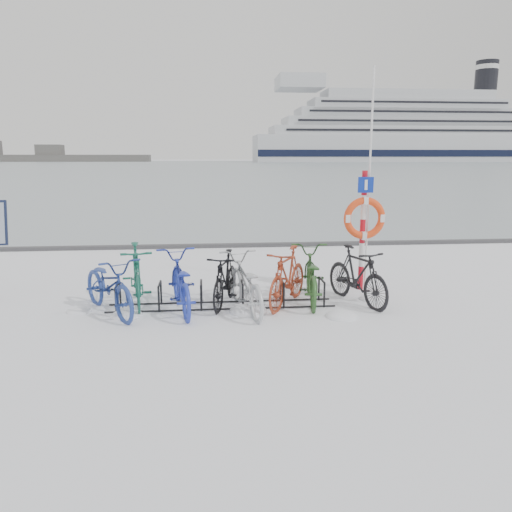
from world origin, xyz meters
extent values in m
plane|color=white|center=(0.00, 0.00, 0.00)|extent=(900.00, 900.00, 0.00)
cube|color=#9FAAB3|center=(0.00, 155.00, 0.01)|extent=(400.00, 298.00, 0.02)
cube|color=#3F3F42|center=(0.00, 5.90, 0.05)|extent=(400.00, 0.25, 0.10)
cylinder|color=black|center=(-1.80, -0.22, 0.22)|extent=(0.04, 0.04, 0.44)
cylinder|color=black|center=(-1.80, 0.22, 0.22)|extent=(0.04, 0.04, 0.44)
cylinder|color=black|center=(-1.80, 0.00, 0.44)|extent=(0.04, 0.44, 0.04)
cylinder|color=black|center=(-1.08, -0.22, 0.22)|extent=(0.04, 0.04, 0.44)
cylinder|color=black|center=(-1.08, 0.22, 0.22)|extent=(0.04, 0.04, 0.44)
cylinder|color=black|center=(-1.08, 0.00, 0.44)|extent=(0.04, 0.44, 0.04)
cylinder|color=black|center=(-0.36, -0.22, 0.22)|extent=(0.04, 0.04, 0.44)
cylinder|color=black|center=(-0.36, 0.22, 0.22)|extent=(0.04, 0.04, 0.44)
cylinder|color=black|center=(-0.36, 0.00, 0.44)|extent=(0.04, 0.44, 0.04)
cylinder|color=black|center=(0.36, -0.22, 0.22)|extent=(0.04, 0.04, 0.44)
cylinder|color=black|center=(0.36, 0.22, 0.22)|extent=(0.04, 0.04, 0.44)
cylinder|color=black|center=(0.36, 0.00, 0.44)|extent=(0.04, 0.44, 0.04)
cylinder|color=black|center=(1.08, -0.22, 0.22)|extent=(0.04, 0.04, 0.44)
cylinder|color=black|center=(1.08, 0.22, 0.22)|extent=(0.04, 0.04, 0.44)
cylinder|color=black|center=(1.08, 0.00, 0.44)|extent=(0.04, 0.44, 0.04)
cylinder|color=black|center=(1.80, -0.22, 0.22)|extent=(0.04, 0.04, 0.44)
cylinder|color=black|center=(1.80, 0.22, 0.22)|extent=(0.04, 0.04, 0.44)
cylinder|color=black|center=(1.80, 0.00, 0.44)|extent=(0.04, 0.44, 0.04)
cylinder|color=black|center=(0.00, -0.22, 0.02)|extent=(4.00, 0.03, 0.03)
cylinder|color=black|center=(0.00, 0.22, 0.02)|extent=(4.00, 0.03, 0.03)
cylinder|color=#B70E1C|center=(2.80, 0.92, 0.24)|extent=(0.11, 0.11, 0.47)
cylinder|color=silver|center=(2.80, 0.92, 0.71)|extent=(0.11, 0.11, 0.47)
cylinder|color=#B70E1C|center=(2.80, 0.92, 1.18)|extent=(0.11, 0.11, 0.47)
cylinder|color=silver|center=(2.80, 0.92, 1.65)|extent=(0.11, 0.11, 0.47)
cylinder|color=#B70E1C|center=(2.80, 0.92, 2.12)|extent=(0.11, 0.11, 0.47)
torus|color=#F04216|center=(2.80, 0.83, 1.44)|extent=(0.82, 0.14, 0.82)
cube|color=#0E289C|center=(2.80, 0.84, 2.09)|extent=(0.30, 0.03, 0.30)
cylinder|color=silver|center=(2.91, 0.97, 2.14)|extent=(0.04, 0.04, 4.28)
cube|color=silver|center=(93.06, 226.92, 6.09)|extent=(142.18, 26.40, 12.19)
cube|color=black|center=(93.06, 213.67, 4.06)|extent=(142.18, 0.30, 3.05)
cube|color=black|center=(93.06, 240.18, 4.06)|extent=(142.18, 0.30, 3.05)
cube|color=silver|center=(93.06, 226.92, 14.22)|extent=(126.95, 24.37, 4.06)
cube|color=silver|center=(93.06, 226.92, 22.34)|extent=(102.57, 21.33, 4.06)
cube|color=silver|center=(93.06, 226.92, 30.47)|extent=(78.20, 18.28, 4.06)
cube|color=silver|center=(42.29, 226.92, 35.54)|extent=(20.31, 20.31, 6.09)
cylinder|color=black|center=(131.66, 226.92, 39.61)|extent=(10.16, 10.16, 14.22)
cube|color=black|center=(93.06, 214.53, 18.28)|extent=(111.71, 0.20, 12.19)
cube|color=#4B4B4B|center=(-90.00, 260.00, 5.00)|extent=(20.00, 10.00, 6.00)
imported|color=navy|center=(-1.91, -0.16, 0.52)|extent=(1.63, 2.04, 1.04)
imported|color=#185C49|center=(-1.51, 0.32, 0.56)|extent=(0.83, 1.92, 1.12)
imported|color=#2537B0|center=(-0.72, -0.09, 0.52)|extent=(1.03, 2.06, 1.03)
imported|color=black|center=(0.07, 0.15, 0.50)|extent=(0.90, 1.72, 0.99)
imported|color=#AFB3B7|center=(0.40, -0.25, 0.50)|extent=(1.03, 2.01, 1.01)
imported|color=maroon|center=(1.18, 0.04, 0.53)|extent=(1.30, 1.80, 1.07)
imported|color=#2A5324|center=(1.64, 0.23, 0.51)|extent=(0.94, 2.02, 1.02)
imported|color=black|center=(2.46, 0.04, 0.53)|extent=(1.07, 1.84, 1.06)
ellipsoid|color=white|center=(1.97, -0.78, 0.00)|extent=(0.55, 0.55, 0.19)
ellipsoid|color=white|center=(-0.54, 0.45, 0.00)|extent=(0.45, 0.45, 0.16)
ellipsoid|color=white|center=(-1.60, -0.39, 0.00)|extent=(0.53, 0.53, 0.19)
ellipsoid|color=white|center=(-2.46, -0.06, 0.00)|extent=(0.43, 0.43, 0.15)
ellipsoid|color=white|center=(0.44, -0.35, 0.00)|extent=(0.66, 0.66, 0.23)
ellipsoid|color=white|center=(0.90, 0.49, 0.00)|extent=(0.50, 0.50, 0.18)
ellipsoid|color=white|center=(0.83, 0.74, 0.00)|extent=(0.40, 0.40, 0.14)
ellipsoid|color=white|center=(2.77, 0.18, 0.00)|extent=(0.43, 0.43, 0.15)
camera|label=1|loc=(-0.21, -8.54, 2.62)|focal=35.00mm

